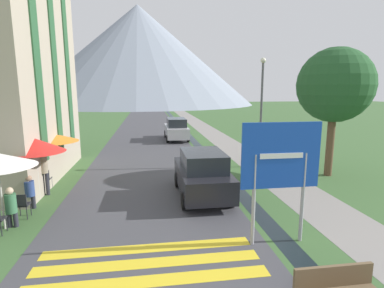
{
  "coord_description": "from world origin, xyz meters",
  "views": [
    {
      "loc": [
        -2.43,
        -2.73,
        4.14
      ],
      "look_at": [
        -0.57,
        10.0,
        1.8
      ],
      "focal_mm": 28.0,
      "sensor_mm": 36.0,
      "label": 1
    }
  ],
  "objects_px": {
    "road_sign": "(281,165)",
    "cafe_umbrella_middle_red": "(35,145)",
    "cafe_umbrella_rear_orange": "(50,137)",
    "person_seated_near": "(30,190)",
    "parked_car_far": "(176,129)",
    "cafe_chair_near_right": "(22,204)",
    "person_seated_far": "(11,205)",
    "parked_car_near": "(202,174)",
    "tree_by_path": "(335,86)",
    "streetlamp": "(261,104)",
    "person_standing_terrace": "(44,170)",
    "cafe_chair_far_left": "(42,179)",
    "cafe_chair_far_right": "(45,178)"
  },
  "relations": [
    {
      "from": "cafe_umbrella_rear_orange",
      "to": "cafe_chair_far_right",
      "type": "bearing_deg",
      "value": -85.63
    },
    {
      "from": "cafe_chair_far_left",
      "to": "person_seated_near",
      "type": "xyz_separation_m",
      "value": [
        0.26,
        -1.96,
        0.16
      ]
    },
    {
      "from": "cafe_umbrella_middle_red",
      "to": "streetlamp",
      "type": "height_order",
      "value": "streetlamp"
    },
    {
      "from": "cafe_chair_far_left",
      "to": "cafe_umbrella_middle_red",
      "type": "relative_size",
      "value": 0.36
    },
    {
      "from": "person_seated_near",
      "to": "cafe_umbrella_rear_orange",
      "type": "bearing_deg",
      "value": 94.39
    },
    {
      "from": "parked_car_far",
      "to": "tree_by_path",
      "type": "bearing_deg",
      "value": -61.45
    },
    {
      "from": "tree_by_path",
      "to": "person_seated_near",
      "type": "bearing_deg",
      "value": -169.65
    },
    {
      "from": "parked_car_far",
      "to": "tree_by_path",
      "type": "height_order",
      "value": "tree_by_path"
    },
    {
      "from": "person_seated_near",
      "to": "tree_by_path",
      "type": "bearing_deg",
      "value": 10.35
    },
    {
      "from": "person_seated_near",
      "to": "person_seated_far",
      "type": "bearing_deg",
      "value": -90.03
    },
    {
      "from": "road_sign",
      "to": "cafe_umbrella_middle_red",
      "type": "distance_m",
      "value": 8.79
    },
    {
      "from": "cafe_umbrella_middle_red",
      "to": "tree_by_path",
      "type": "relative_size",
      "value": 0.39
    },
    {
      "from": "parked_car_near",
      "to": "cafe_chair_near_right",
      "type": "relative_size",
      "value": 4.78
    },
    {
      "from": "parked_car_far",
      "to": "cafe_chair_near_right",
      "type": "relative_size",
      "value": 5.33
    },
    {
      "from": "cafe_chair_near_right",
      "to": "cafe_chair_far_left",
      "type": "height_order",
      "value": "same"
    },
    {
      "from": "road_sign",
      "to": "streetlamp",
      "type": "bearing_deg",
      "value": 72.45
    },
    {
      "from": "parked_car_far",
      "to": "cafe_umbrella_middle_red",
      "type": "relative_size",
      "value": 1.9
    },
    {
      "from": "parked_car_far",
      "to": "person_standing_terrace",
      "type": "relative_size",
      "value": 2.52
    },
    {
      "from": "cafe_umbrella_middle_red",
      "to": "cafe_chair_far_right",
      "type": "bearing_deg",
      "value": 97.19
    },
    {
      "from": "cafe_umbrella_rear_orange",
      "to": "streetlamp",
      "type": "distance_m",
      "value": 10.52
    },
    {
      "from": "cafe_chair_near_right",
      "to": "cafe_umbrella_middle_red",
      "type": "distance_m",
      "value": 2.38
    },
    {
      "from": "road_sign",
      "to": "person_standing_terrace",
      "type": "distance_m",
      "value": 9.08
    },
    {
      "from": "parked_car_far",
      "to": "cafe_umbrella_rear_orange",
      "type": "relative_size",
      "value": 1.84
    },
    {
      "from": "road_sign",
      "to": "cafe_umbrella_middle_red",
      "type": "xyz_separation_m",
      "value": [
        -7.59,
        4.43,
        -0.09
      ]
    },
    {
      "from": "person_standing_terrace",
      "to": "parked_car_far",
      "type": "bearing_deg",
      "value": 63.09
    },
    {
      "from": "cafe_chair_near_right",
      "to": "cafe_chair_far_right",
      "type": "height_order",
      "value": "same"
    },
    {
      "from": "parked_car_near",
      "to": "cafe_umbrella_rear_orange",
      "type": "distance_m",
      "value": 7.32
    },
    {
      "from": "cafe_chair_near_right",
      "to": "cafe_umbrella_middle_red",
      "type": "height_order",
      "value": "cafe_umbrella_middle_red"
    },
    {
      "from": "cafe_chair_far_left",
      "to": "cafe_chair_far_right",
      "type": "bearing_deg",
      "value": 67.4
    },
    {
      "from": "cafe_umbrella_middle_red",
      "to": "cafe_umbrella_rear_orange",
      "type": "bearing_deg",
      "value": 95.65
    },
    {
      "from": "person_standing_terrace",
      "to": "streetlamp",
      "type": "distance_m",
      "value": 10.79
    },
    {
      "from": "cafe_umbrella_middle_red",
      "to": "cafe_umbrella_rear_orange",
      "type": "relative_size",
      "value": 0.97
    },
    {
      "from": "road_sign",
      "to": "cafe_chair_near_right",
      "type": "bearing_deg",
      "value": 160.52
    },
    {
      "from": "parked_car_near",
      "to": "cafe_umbrella_middle_red",
      "type": "distance_m",
      "value": 6.36
    },
    {
      "from": "cafe_umbrella_middle_red",
      "to": "person_seated_far",
      "type": "height_order",
      "value": "cafe_umbrella_middle_red"
    },
    {
      "from": "cafe_chair_far_right",
      "to": "cafe_umbrella_middle_red",
      "type": "distance_m",
      "value": 2.02
    },
    {
      "from": "parked_car_near",
      "to": "cafe_umbrella_middle_red",
      "type": "height_order",
      "value": "cafe_umbrella_middle_red"
    },
    {
      "from": "cafe_chair_far_right",
      "to": "cafe_umbrella_rear_orange",
      "type": "relative_size",
      "value": 0.35
    },
    {
      "from": "cafe_chair_far_right",
      "to": "cafe_umbrella_middle_red",
      "type": "xyz_separation_m",
      "value": [
        0.15,
        -1.22,
        1.6
      ]
    },
    {
      "from": "road_sign",
      "to": "cafe_chair_far_right",
      "type": "height_order",
      "value": "road_sign"
    },
    {
      "from": "road_sign",
      "to": "parked_car_far",
      "type": "height_order",
      "value": "road_sign"
    },
    {
      "from": "cafe_chair_near_right",
      "to": "person_seated_near",
      "type": "distance_m",
      "value": 0.9
    },
    {
      "from": "cafe_chair_near_right",
      "to": "person_seated_near",
      "type": "height_order",
      "value": "person_seated_near"
    },
    {
      "from": "road_sign",
      "to": "parked_car_near",
      "type": "height_order",
      "value": "road_sign"
    },
    {
      "from": "cafe_chair_near_right",
      "to": "tree_by_path",
      "type": "relative_size",
      "value": 0.14
    },
    {
      "from": "cafe_chair_far_left",
      "to": "person_seated_far",
      "type": "xyz_separation_m",
      "value": [
        0.26,
        -3.43,
        0.18
      ]
    },
    {
      "from": "road_sign",
      "to": "cafe_umbrella_rear_orange",
      "type": "height_order",
      "value": "road_sign"
    },
    {
      "from": "cafe_chair_far_left",
      "to": "cafe_chair_far_right",
      "type": "relative_size",
      "value": 1.0
    },
    {
      "from": "streetlamp",
      "to": "road_sign",
      "type": "bearing_deg",
      "value": -107.55
    },
    {
      "from": "person_standing_terrace",
      "to": "streetlamp",
      "type": "xyz_separation_m",
      "value": [
        10.07,
        3.09,
        2.33
      ]
    }
  ]
}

